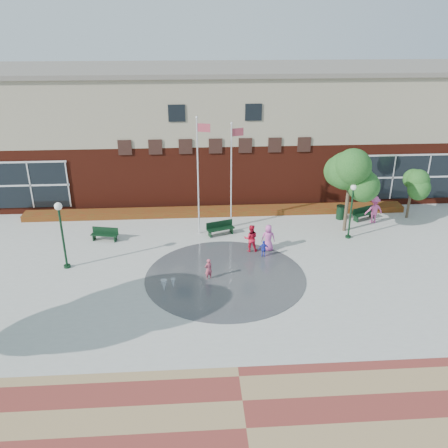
{
  "coord_description": "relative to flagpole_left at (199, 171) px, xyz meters",
  "views": [
    {
      "loc": [
        -1.52,
        -18.56,
        12.54
      ],
      "look_at": [
        0.0,
        4.0,
        2.6
      ],
      "focal_mm": 38.0,
      "sensor_mm": 36.0,
      "label": 1
    }
  ],
  "objects": [
    {
      "name": "library_building",
      "position": [
        1.21,
        8.95,
        0.56
      ],
      "size": [
        44.4,
        10.4,
        9.2
      ],
      "color": "#53190E",
      "rests_on": "ground"
    },
    {
      "name": "water_jet_a",
      "position": [
        -1.91,
        -6.78,
        -4.09
      ],
      "size": [
        0.32,
        0.32,
        0.63
      ],
      "primitive_type": "cone",
      "rotation": [
        3.14,
        0.0,
        0.0
      ],
      "color": "white",
      "rests_on": "ground"
    },
    {
      "name": "water_jet_b",
      "position": [
        -1.46,
        -6.48,
        -4.09
      ],
      "size": [
        0.23,
        0.23,
        0.52
      ],
      "primitive_type": "cone",
      "rotation": [
        3.14,
        0.0,
        0.0
      ],
      "color": "white",
      "rests_on": "ground"
    },
    {
      "name": "lamp_left",
      "position": [
        -7.29,
        -3.94,
        -1.73
      ],
      "size": [
        0.4,
        0.4,
        3.79
      ],
      "color": "black",
      "rests_on": "ground"
    },
    {
      "name": "flagpole_left",
      "position": [
        0.0,
        0.0,
        0.0
      ],
      "size": [
        0.83,
        0.3,
        7.34
      ],
      "rotation": [
        0.0,
        0.0,
        -0.28
      ],
      "color": "white",
      "rests_on": "ground"
    },
    {
      "name": "adult_pink",
      "position": [
        3.91,
        -2.62,
        -3.28
      ],
      "size": [
        0.84,
        0.6,
        1.6
      ],
      "primitive_type": "imported",
      "rotation": [
        0.0,
        0.0,
        3.03
      ],
      "color": "#D156AB",
      "rests_on": "ground"
    },
    {
      "name": "splash_pad",
      "position": [
        1.21,
        -5.53,
        -4.08
      ],
      "size": [
        8.4,
        8.4,
        0.01
      ],
      "primitive_type": "cylinder",
      "color": "#383A3D",
      "rests_on": "ground"
    },
    {
      "name": "flower_bed",
      "position": [
        1.21,
        3.07,
        -4.09
      ],
      "size": [
        26.0,
        1.2,
        0.4
      ],
      "primitive_type": "cube",
      "color": "#9B0909",
      "rests_on": "ground"
    },
    {
      "name": "lamp_right",
      "position": [
        9.1,
        -1.26,
        -1.91
      ],
      "size": [
        0.37,
        0.37,
        3.5
      ],
      "color": "black",
      "rests_on": "ground"
    },
    {
      "name": "child_blue",
      "position": [
        3.54,
        -3.42,
        -3.58
      ],
      "size": [
        0.6,
        0.26,
        1.02
      ],
      "primitive_type": "imported",
      "rotation": [
        0.0,
        0.0,
        3.11
      ],
      "color": "#2B39C4",
      "rests_on": "ground"
    },
    {
      "name": "child_splash",
      "position": [
        0.33,
        -5.68,
        -3.5
      ],
      "size": [
        0.51,
        0.45,
        1.17
      ],
      "primitive_type": "imported",
      "rotation": [
        0.0,
        0.0,
        3.66
      ],
      "color": "#BF495F",
      "rests_on": "ground"
    },
    {
      "name": "person_bench",
      "position": [
        11.46,
        0.98,
        -3.17
      ],
      "size": [
        1.25,
        0.8,
        1.83
      ],
      "primitive_type": "imported",
      "rotation": [
        0.0,
        0.0,
        3.25
      ],
      "color": "#DB5098",
      "rests_on": "ground"
    },
    {
      "name": "bench_mid",
      "position": [
        1.28,
        -0.32,
        -3.8
      ],
      "size": [
        1.81,
        1.02,
        0.88
      ],
      "rotation": [
        0.0,
        0.0,
        0.33
      ],
      "color": "black",
      "rests_on": "ground"
    },
    {
      "name": "flagpole_right",
      "position": [
        2.06,
        0.82,
        -0.28
      ],
      "size": [
        0.81,
        0.29,
        6.81
      ],
      "rotation": [
        0.0,
        0.0,
        0.28
      ],
      "color": "white",
      "rests_on": "ground"
    },
    {
      "name": "bench_left",
      "position": [
        -5.79,
        -0.65,
        -3.82
      ],
      "size": [
        1.69,
        0.79,
        0.82
      ],
      "rotation": [
        0.0,
        0.0,
        -0.21
      ],
      "color": "black",
      "rests_on": "ground"
    },
    {
      "name": "plaza_concrete",
      "position": [
        1.21,
        -4.53,
        -4.08
      ],
      "size": [
        46.0,
        18.0,
        0.01
      ],
      "primitive_type": "cube",
      "color": "#A8A8A0",
      "rests_on": "ground"
    },
    {
      "name": "trash_can",
      "position": [
        9.47,
        1.69,
        -3.6
      ],
      "size": [
        0.58,
        0.58,
        0.96
      ],
      "color": "black",
      "rests_on": "ground"
    },
    {
      "name": "bench_right",
      "position": [
        11.01,
        1.47,
        -3.81
      ],
      "size": [
        1.73,
        1.13,
        0.85
      ],
      "rotation": [
        0.0,
        0.0,
        0.43
      ],
      "color": "black",
      "rests_on": "ground"
    },
    {
      "name": "ground",
      "position": [
        1.21,
        -8.53,
        -4.09
      ],
      "size": [
        120.0,
        120.0,
        0.0
      ],
      "primitive_type": "plane",
      "color": "#666056",
      "rests_on": "ground"
    },
    {
      "name": "adult_red",
      "position": [
        2.89,
        -2.66,
        -3.26
      ],
      "size": [
        0.83,
        0.67,
        1.66
      ],
      "primitive_type": "imported",
      "rotation": [
        0.0,
        0.0,
        3.09
      ],
      "color": "red",
      "rests_on": "ground"
    },
    {
      "name": "tree_mid",
      "position": [
        9.18,
        -0.2,
        -0.3
      ],
      "size": [
        3.08,
        3.08,
        5.2
      ],
      "color": "#423526",
      "rests_on": "ground"
    },
    {
      "name": "paver_band",
      "position": [
        1.21,
        -15.53,
        -4.08
      ],
      "size": [
        46.0,
        6.0,
        0.01
      ],
      "primitive_type": "cube",
      "color": "maroon",
      "rests_on": "ground"
    },
    {
      "name": "tree_small_right",
      "position": [
        14.05,
        1.6,
        -1.61
      ],
      "size": [
        1.99,
        1.99,
        3.39
      ],
      "color": "#423526",
      "rests_on": "ground"
    }
  ]
}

